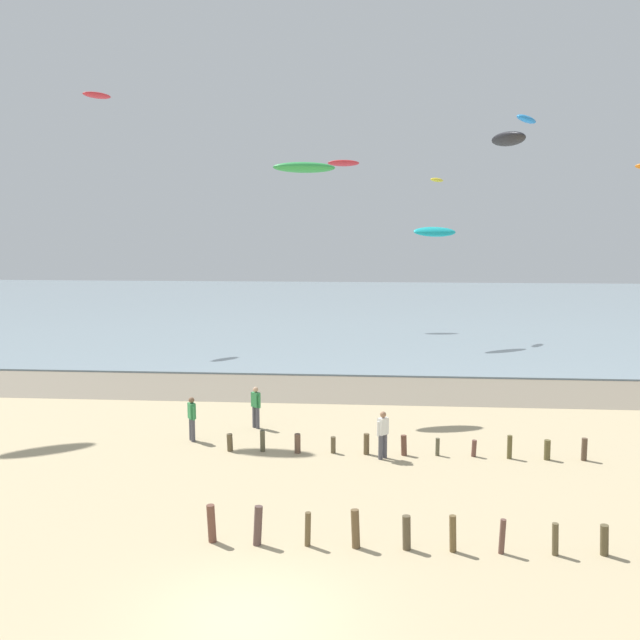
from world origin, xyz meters
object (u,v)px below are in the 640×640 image
person_mid_beach (192,417)px  kite_aloft_10 (435,232)px  person_by_waterline (256,406)px  kite_aloft_3 (508,139)px  kite_aloft_4 (304,167)px  kite_aloft_7 (97,95)px  kite_aloft_6 (437,180)px  person_left_flank (383,433)px  kite_aloft_1 (343,163)px  kite_aloft_8 (526,119)px

person_mid_beach → kite_aloft_10: bearing=65.6°
person_by_waterline → kite_aloft_3: 14.06m
kite_aloft_3 → person_mid_beach: bearing=-111.4°
kite_aloft_3 → kite_aloft_10: bearing=163.9°
kite_aloft_4 → kite_aloft_7: size_ratio=1.34×
kite_aloft_4 → kite_aloft_6: bearing=-124.6°
kite_aloft_10 → person_left_flank: bearing=-130.9°
person_mid_beach → kite_aloft_6: kite_aloft_6 is taller
person_left_flank → kite_aloft_3: 11.02m
person_mid_beach → kite_aloft_7: bearing=118.3°
kite_aloft_10 → person_by_waterline: bearing=-144.6°
person_left_flank → kite_aloft_6: 31.62m
kite_aloft_6 → kite_aloft_10: bearing=24.9°
kite_aloft_6 → person_by_waterline: bearing=10.9°
kite_aloft_6 → kite_aloft_7: size_ratio=0.85×
kite_aloft_3 → kite_aloft_4: kite_aloft_3 is taller
kite_aloft_1 → kite_aloft_8: (14.79, 0.72, 3.45)m
kite_aloft_7 → kite_aloft_8: kite_aloft_7 is taller
kite_aloft_6 → kite_aloft_8: (7.60, 6.51, 5.25)m
kite_aloft_1 → kite_aloft_10: 13.09m
person_mid_beach → kite_aloft_1: (4.09, 33.70, 12.56)m
kite_aloft_10 → kite_aloft_8: bearing=19.7°
kite_aloft_1 → kite_aloft_10: bearing=115.4°
kite_aloft_3 → kite_aloft_7: bearing=-152.3°
person_mid_beach → kite_aloft_1: bearing=83.1°
kite_aloft_1 → kite_aloft_6: (7.19, -5.79, -1.80)m
kite_aloft_1 → kite_aloft_4: (-0.42, -27.23, -2.65)m
kite_aloft_4 → kite_aloft_8: bearing=-133.6°
kite_aloft_3 → kite_aloft_6: kite_aloft_6 is taller
kite_aloft_4 → kite_aloft_7: kite_aloft_7 is taller
kite_aloft_1 → kite_aloft_6: kite_aloft_1 is taller
person_by_waterline → kite_aloft_4: size_ratio=0.60×
person_by_waterline → kite_aloft_6: 29.52m
kite_aloft_4 → person_mid_beach: bearing=45.3°
person_by_waterline → kite_aloft_7: bearing=124.6°
person_by_waterline → kite_aloft_3: kite_aloft_3 is taller
kite_aloft_1 → kite_aloft_7: 19.98m
person_by_waterline → kite_aloft_3: bearing=-16.9°
person_left_flank → kite_aloft_8: 41.04m
kite_aloft_3 → kite_aloft_1: bearing=174.7°
person_mid_beach → kite_aloft_3: 15.32m
kite_aloft_3 → kite_aloft_7: (-23.76, 23.83, 6.09)m
kite_aloft_7 → kite_aloft_10: bearing=-49.4°
kite_aloft_1 → kite_aloft_8: kite_aloft_8 is taller
person_left_flank → kite_aloft_3: (4.13, 0.71, 10.19)m
kite_aloft_3 → kite_aloft_10: (-0.49, 24.86, -3.21)m
person_left_flank → kite_aloft_1: 37.55m
person_mid_beach → person_left_flank: size_ratio=1.00×
kite_aloft_7 → kite_aloft_8: bearing=-31.9°
kite_aloft_8 → kite_aloft_10: bearing=-7.0°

